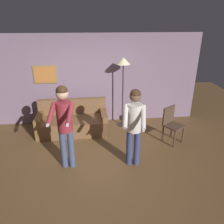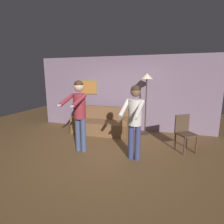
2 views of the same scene
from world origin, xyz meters
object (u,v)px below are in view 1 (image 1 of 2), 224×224
(person_standing_left, at_px, (64,120))
(couch, at_px, (73,122))
(torchiere_lamp, at_px, (123,68))
(person_standing_right, at_px, (134,121))
(dining_chair_distant, at_px, (171,122))

(person_standing_left, bearing_deg, couch, 90.01)
(torchiere_lamp, height_order, person_standing_right, torchiere_lamp)
(couch, height_order, person_standing_left, person_standing_left)
(person_standing_left, bearing_deg, person_standing_right, -1.92)
(person_standing_left, bearing_deg, dining_chair_distant, 18.47)
(couch, distance_m, person_standing_left, 1.82)
(torchiere_lamp, bearing_deg, couch, -169.73)
(person_standing_left, relative_size, person_standing_right, 1.05)
(couch, height_order, person_standing_right, person_standing_right)
(couch, height_order, torchiere_lamp, torchiere_lamp)
(person_standing_left, distance_m, dining_chair_distant, 2.74)
(couch, xyz_separation_m, torchiere_lamp, (1.44, 0.26, 1.45))
(couch, xyz_separation_m, person_standing_left, (0.00, -1.61, 0.84))
(couch, relative_size, dining_chair_distant, 2.06)
(person_standing_right, bearing_deg, dining_chair_distant, 37.87)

